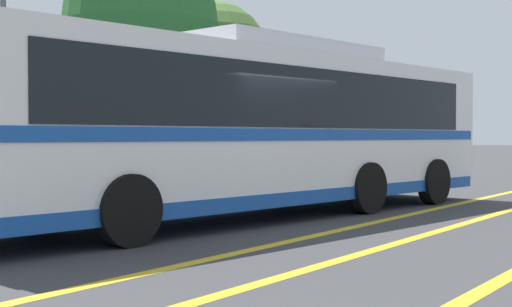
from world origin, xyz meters
The scene contains 10 objects.
ground_plane centered at (0.00, 0.00, 0.00)m, with size 220.00×220.00×0.00m, color #38383A.
lane_strip_0 centered at (0.66, -2.03, 0.00)m, with size 0.20×32.41×0.01m, color gold.
lane_strip_1 centered at (0.66, -3.36, 0.00)m, with size 0.20×32.41×0.01m, color gold.
curb_strip centered at (0.66, 7.33, 0.07)m, with size 40.41×0.36×0.15m, color #99999E.
transit_bus centered at (0.68, 0.17, 1.71)m, with size 12.91×4.14×3.31m.
parked_car_2 centered at (2.65, 6.04, 0.68)m, with size 4.37×2.24×1.30m.
parked_car_3 centered at (8.07, 6.09, 0.75)m, with size 4.70×2.02×1.47m.
parked_car_4 centered at (13.64, 5.76, 0.78)m, with size 4.16×2.13×1.57m.
tree_0 centered at (6.60, 8.99, 5.12)m, with size 5.08×5.08×7.67m.
tree_1 centered at (11.95, 10.32, 4.61)m, with size 4.51×4.51×6.87m.
Camera 1 is at (-10.14, -7.52, 1.51)m, focal length 50.00 mm.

